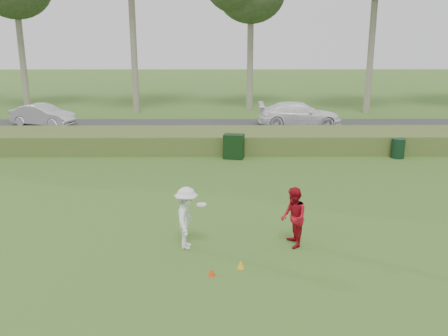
{
  "coord_description": "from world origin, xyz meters",
  "views": [
    {
      "loc": [
        -0.11,
        -11.77,
        5.76
      ],
      "look_at": [
        0.0,
        4.0,
        1.3
      ],
      "focal_mm": 40.0,
      "sensor_mm": 36.0,
      "label": 1
    }
  ],
  "objects_px": {
    "trash_bin": "(398,148)",
    "car_right": "(299,114)",
    "utility_cabinet": "(234,146)",
    "car_mid": "(43,115)",
    "cone_yellow": "(241,264)",
    "player_red": "(293,217)",
    "player_white": "(187,218)",
    "cone_orange": "(211,272)"
  },
  "relations": [
    {
      "from": "cone_orange",
      "to": "trash_bin",
      "type": "bearing_deg",
      "value": 53.39
    },
    {
      "from": "player_red",
      "to": "utility_cabinet",
      "type": "xyz_separation_m",
      "value": [
        -1.37,
        9.43,
        -0.27
      ]
    },
    {
      "from": "cone_orange",
      "to": "car_mid",
      "type": "bearing_deg",
      "value": 119.09
    },
    {
      "from": "player_red",
      "to": "utility_cabinet",
      "type": "relative_size",
      "value": 1.48
    },
    {
      "from": "car_right",
      "to": "car_mid",
      "type": "bearing_deg",
      "value": 91.36
    },
    {
      "from": "cone_yellow",
      "to": "car_mid",
      "type": "xyz_separation_m",
      "value": [
        -11.13,
        18.34,
        0.6
      ]
    },
    {
      "from": "player_red",
      "to": "utility_cabinet",
      "type": "height_order",
      "value": "player_red"
    },
    {
      "from": "trash_bin",
      "to": "car_right",
      "type": "height_order",
      "value": "car_right"
    },
    {
      "from": "player_red",
      "to": "car_right",
      "type": "distance_m",
      "value": 16.99
    },
    {
      "from": "utility_cabinet",
      "to": "car_right",
      "type": "bearing_deg",
      "value": 72.44
    },
    {
      "from": "player_white",
      "to": "cone_yellow",
      "type": "height_order",
      "value": "player_white"
    },
    {
      "from": "utility_cabinet",
      "to": "car_mid",
      "type": "height_order",
      "value": "car_mid"
    },
    {
      "from": "player_white",
      "to": "car_mid",
      "type": "xyz_separation_m",
      "value": [
        -9.72,
        17.1,
        -0.15
      ]
    },
    {
      "from": "cone_yellow",
      "to": "car_mid",
      "type": "relative_size",
      "value": 0.05
    },
    {
      "from": "player_white",
      "to": "utility_cabinet",
      "type": "distance_m",
      "value": 9.63
    },
    {
      "from": "car_mid",
      "to": "car_right",
      "type": "xyz_separation_m",
      "value": [
        15.32,
        -0.25,
        0.07
      ]
    },
    {
      "from": "cone_yellow",
      "to": "car_mid",
      "type": "distance_m",
      "value": 21.46
    },
    {
      "from": "cone_orange",
      "to": "trash_bin",
      "type": "xyz_separation_m",
      "value": [
        8.31,
        11.19,
        0.35
      ]
    },
    {
      "from": "player_red",
      "to": "cone_orange",
      "type": "distance_m",
      "value": 2.86
    },
    {
      "from": "cone_yellow",
      "to": "car_mid",
      "type": "bearing_deg",
      "value": 121.25
    },
    {
      "from": "utility_cabinet",
      "to": "player_red",
      "type": "bearing_deg",
      "value": -70.16
    },
    {
      "from": "car_right",
      "to": "cone_yellow",
      "type": "bearing_deg",
      "value": 169.25
    },
    {
      "from": "cone_yellow",
      "to": "utility_cabinet",
      "type": "xyz_separation_m",
      "value": [
        0.1,
        10.75,
        0.45
      ]
    },
    {
      "from": "player_red",
      "to": "cone_yellow",
      "type": "relative_size",
      "value": 7.77
    },
    {
      "from": "trash_bin",
      "to": "car_right",
      "type": "bearing_deg",
      "value": 115.06
    },
    {
      "from": "player_red",
      "to": "cone_yellow",
      "type": "height_order",
      "value": "player_red"
    },
    {
      "from": "player_white",
      "to": "car_right",
      "type": "xyz_separation_m",
      "value": [
        5.6,
        16.85,
        -0.08
      ]
    },
    {
      "from": "car_right",
      "to": "player_white",
      "type": "bearing_deg",
      "value": 163.91
    },
    {
      "from": "cone_yellow",
      "to": "trash_bin",
      "type": "distance_m",
      "value": 13.22
    },
    {
      "from": "player_white",
      "to": "trash_bin",
      "type": "relative_size",
      "value": 1.9
    },
    {
      "from": "car_mid",
      "to": "trash_bin",
      "type": "bearing_deg",
      "value": -93.07
    },
    {
      "from": "cone_orange",
      "to": "utility_cabinet",
      "type": "relative_size",
      "value": 0.17
    },
    {
      "from": "utility_cabinet",
      "to": "cone_orange",
      "type": "bearing_deg",
      "value": -82.61
    },
    {
      "from": "trash_bin",
      "to": "player_red",
      "type": "bearing_deg",
      "value": -122.82
    },
    {
      "from": "cone_yellow",
      "to": "trash_bin",
      "type": "bearing_deg",
      "value": 54.93
    },
    {
      "from": "utility_cabinet",
      "to": "trash_bin",
      "type": "bearing_deg",
      "value": 12.11
    },
    {
      "from": "player_white",
      "to": "utility_cabinet",
      "type": "relative_size",
      "value": 1.52
    },
    {
      "from": "utility_cabinet",
      "to": "car_right",
      "type": "xyz_separation_m",
      "value": [
        4.09,
        7.34,
        0.21
      ]
    },
    {
      "from": "player_red",
      "to": "trash_bin",
      "type": "relative_size",
      "value": 1.84
    },
    {
      "from": "utility_cabinet",
      "to": "car_mid",
      "type": "xyz_separation_m",
      "value": [
        -11.23,
        7.59,
        0.14
      ]
    },
    {
      "from": "player_white",
      "to": "car_mid",
      "type": "bearing_deg",
      "value": 32.59
    },
    {
      "from": "cone_orange",
      "to": "car_mid",
      "type": "height_order",
      "value": "car_mid"
    }
  ]
}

